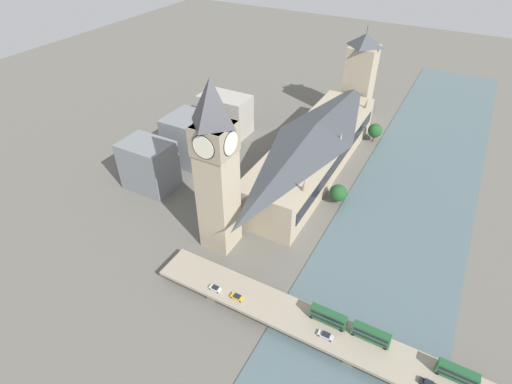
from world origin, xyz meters
TOP-DOWN VIEW (x-y plane):
  - ground_plane at (0.00, 0.00)m, footprint 600.00×600.00m
  - river_water at (-31.87, 0.00)m, footprint 51.74×360.00m
  - parliament_hall at (15.87, -8.00)m, footprint 26.21×108.05m
  - clock_tower at (27.69, 55.85)m, footprint 12.86×12.86m
  - victoria_tower at (15.93, -73.56)m, footprint 15.07×15.07m
  - road_bridge at (-31.87, 76.19)m, footprint 135.48×13.02m
  - double_decker_bus_lead at (-58.85, 73.55)m, footprint 10.64×2.60m
  - double_decker_bus_mid at (-35.28, 73.09)m, footprint 11.24×2.47m
  - double_decker_bus_rear at (-22.25, 73.47)m, footprint 11.59×2.55m
  - car_northbound_mid at (6.57, 79.13)m, footprint 4.19×1.84m
  - car_northbound_tail at (14.70, 79.58)m, footprint 3.97×1.75m
  - car_southbound_lead at (-52.74, 78.92)m, footprint 4.47×1.81m
  - car_southbound_tail at (-23.56, 78.51)m, footprint 4.64×1.82m
  - city_block_west at (75.68, 40.19)m, footprint 22.13×16.48m
  - city_block_center at (73.79, -20.91)m, footprint 27.16×16.09m
  - city_block_east at (73.88, 12.71)m, footprint 18.65×20.97m
  - tree_embankment_near at (-2.72, -49.52)m, footprint 7.55×7.55m
  - tree_embankment_mid at (-3.62, 11.12)m, footprint 7.52×7.52m

SIDE VIEW (x-z plane):
  - ground_plane at x=0.00m, z-range 0.00..0.00m
  - river_water at x=-31.87m, z-range 0.00..0.30m
  - road_bridge at x=-31.87m, z-range 1.19..5.24m
  - car_northbound_mid at x=6.57m, z-range 4.06..5.39m
  - car_northbound_tail at x=14.70m, z-range 4.05..5.43m
  - car_southbound_lead at x=-52.74m, z-range 4.06..5.45m
  - car_southbound_tail at x=-23.56m, z-range 4.05..5.50m
  - tree_embankment_mid at x=-3.62m, z-range 0.81..9.98m
  - double_decker_bus_lead at x=-58.85m, z-range 4.30..8.96m
  - tree_embankment_near at x=-2.72m, z-range 1.42..11.86m
  - double_decker_bus_mid at x=-35.28m, z-range 4.29..9.12m
  - double_decker_bus_rear at x=-22.25m, z-range 4.31..9.26m
  - city_block_center at x=73.79m, z-range 0.00..21.38m
  - city_block_west at x=75.68m, z-range 0.00..22.59m
  - city_block_east at x=73.88m, z-range 0.00..23.66m
  - parliament_hall at x=15.87m, z-range -0.10..25.13m
  - victoria_tower at x=15.93m, z-range -2.00..50.80m
  - clock_tower at x=27.69m, z-range 2.35..68.87m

